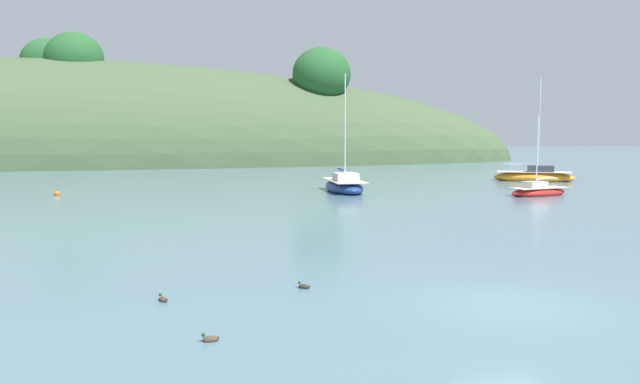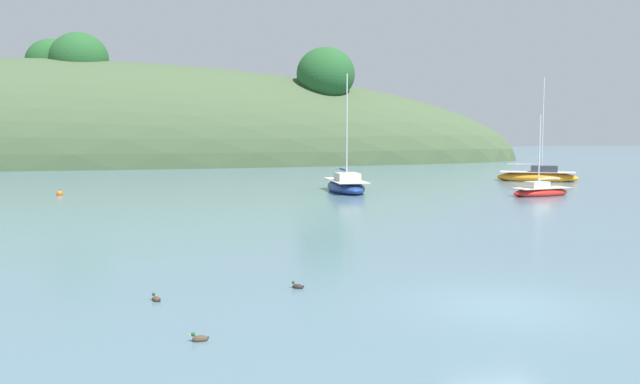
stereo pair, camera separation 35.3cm
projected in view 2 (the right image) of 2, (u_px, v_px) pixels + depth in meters
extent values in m
plane|color=slate|center=(505.00, 306.00, 16.59)|extent=(400.00, 400.00, 0.00)
ellipsoid|color=#425638|center=(44.00, 165.00, 94.33)|extent=(150.00, 36.00, 30.13)
ellipsoid|color=#235628|center=(326.00, 74.00, 95.81)|extent=(8.62, 7.84, 7.84)
ellipsoid|color=#235628|center=(79.00, 59.00, 92.14)|extent=(8.10, 7.37, 7.37)
ellipsoid|color=#235628|center=(52.00, 62.00, 94.92)|extent=(7.35, 6.68, 6.68)
ellipsoid|color=orange|center=(537.00, 178.00, 60.91)|extent=(7.51, 5.84, 1.16)
cube|color=beige|center=(537.00, 172.00, 60.86)|extent=(6.91, 5.37, 0.06)
cube|color=#333842|center=(544.00, 169.00, 60.66)|extent=(2.82, 2.57, 0.61)
cylinder|color=silver|center=(543.00, 125.00, 60.37)|extent=(0.09, 0.09, 8.75)
cylinder|color=silver|center=(524.00, 164.00, 61.14)|extent=(2.66, 1.62, 0.07)
ellipsoid|color=navy|center=(346.00, 187.00, 49.77)|extent=(3.08, 7.55, 1.18)
cube|color=beige|center=(346.00, 180.00, 49.73)|extent=(2.83, 6.95, 0.06)
cube|color=beige|center=(347.00, 177.00, 49.12)|extent=(1.81, 2.48, 0.61)
cylinder|color=silver|center=(347.00, 127.00, 49.01)|extent=(0.09, 0.09, 8.02)
cylinder|color=silver|center=(343.00, 170.00, 50.82)|extent=(0.31, 3.10, 0.07)
ellipsoid|color=#2D4784|center=(343.00, 169.00, 50.82)|extent=(0.43, 2.98, 0.20)
ellipsoid|color=red|center=(541.00, 193.00, 46.41)|extent=(5.03, 2.59, 0.77)
cube|color=beige|center=(541.00, 188.00, 46.38)|extent=(4.63, 2.38, 0.06)
cube|color=beige|center=(537.00, 185.00, 46.19)|extent=(1.72, 1.36, 0.47)
cylinder|color=silver|center=(539.00, 152.00, 46.05)|extent=(0.09, 0.09, 5.16)
cylinder|color=silver|center=(549.00, 179.00, 46.65)|extent=(1.99, 0.49, 0.07)
ellipsoid|color=tan|center=(549.00, 179.00, 46.65)|extent=(1.93, 0.60, 0.20)
sphere|color=orange|center=(60.00, 193.00, 46.88)|extent=(0.44, 0.44, 0.44)
cylinder|color=black|center=(59.00, 190.00, 46.85)|extent=(0.04, 0.04, 0.10)
ellipsoid|color=#473828|center=(200.00, 339.00, 13.81)|extent=(0.34, 0.19, 0.16)
sphere|color=#1E4723|center=(193.00, 334.00, 13.76)|extent=(0.09, 0.09, 0.09)
cone|color=gold|center=(190.00, 335.00, 13.74)|extent=(0.05, 0.04, 0.04)
cone|color=#473828|center=(207.00, 337.00, 13.84)|extent=(0.08, 0.07, 0.08)
ellipsoid|color=#473828|center=(156.00, 299.00, 17.13)|extent=(0.32, 0.38, 0.16)
sphere|color=#1E4723|center=(154.00, 294.00, 17.23)|extent=(0.09, 0.09, 0.09)
cone|color=gold|center=(152.00, 294.00, 17.28)|extent=(0.05, 0.06, 0.04)
cone|color=#473828|center=(159.00, 299.00, 17.01)|extent=(0.10, 0.10, 0.08)
ellipsoid|color=#2D2823|center=(298.00, 287.00, 18.54)|extent=(0.38, 0.35, 0.16)
sphere|color=#1E4723|center=(293.00, 282.00, 18.59)|extent=(0.09, 0.09, 0.09)
cone|color=gold|center=(291.00, 282.00, 18.62)|extent=(0.06, 0.06, 0.04)
cone|color=#2D2823|center=(303.00, 286.00, 18.47)|extent=(0.10, 0.10, 0.08)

